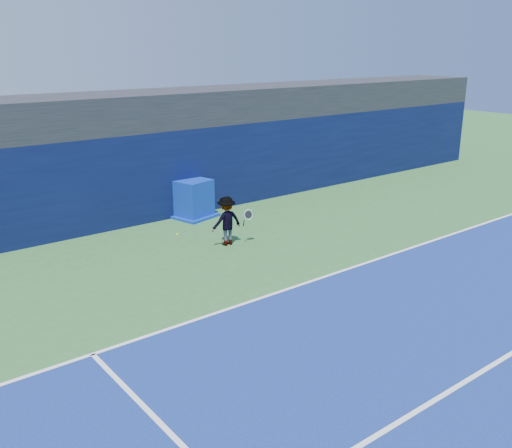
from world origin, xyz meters
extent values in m
plane|color=#2F672E|center=(0.00, 0.00, 0.00)|extent=(80.00, 80.00, 0.00)
cube|color=white|center=(0.00, 3.00, 0.01)|extent=(24.00, 0.10, 0.01)
cube|color=white|center=(0.00, -2.00, 0.01)|extent=(24.00, 0.10, 0.01)
cube|color=#212227|center=(0.00, 11.50, 3.60)|extent=(36.00, 3.00, 1.20)
cube|color=#0A1137|center=(0.00, 10.50, 1.50)|extent=(36.00, 1.00, 3.00)
cube|color=#0B2AA3|center=(1.51, 9.75, 0.66)|extent=(1.33, 1.33, 1.31)
cube|color=#0B2D9D|center=(1.51, 9.75, 0.04)|extent=(1.66, 1.66, 0.09)
imported|color=white|center=(0.76, 6.63, 0.74)|extent=(0.99, 0.61, 1.49)
cylinder|color=black|center=(1.21, 6.38, 0.65)|extent=(0.07, 0.13, 0.23)
torus|color=white|center=(1.35, 6.33, 0.90)|extent=(0.27, 0.15, 0.27)
cylinder|color=black|center=(1.35, 6.33, 0.90)|extent=(0.23, 0.12, 0.23)
sphere|color=#C6F31B|center=(-1.28, 6.03, 0.90)|extent=(0.06, 0.06, 0.06)
camera|label=1|loc=(-8.53, -6.66, 5.73)|focal=40.00mm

